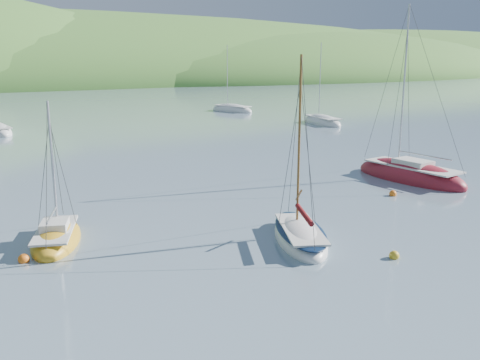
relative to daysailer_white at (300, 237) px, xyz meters
name	(u,v)px	position (x,y,z in m)	size (l,w,h in m)	color
ground	(345,284)	(-1.07, -4.98, -0.22)	(700.00, 700.00, 0.00)	slate
daysailer_white	(300,237)	(0.00, 0.00, 0.00)	(4.21, 6.53, 9.42)	white
sloop_red	(410,176)	(13.87, 7.33, 0.02)	(4.48, 9.24, 13.10)	maroon
sailboat_yellow	(56,239)	(-10.60, 4.99, -0.04)	(3.62, 5.91, 7.33)	gold
distant_sloop_b	(232,110)	(21.64, 53.56, -0.03)	(5.51, 7.99, 10.79)	white
distant_sloop_d	(322,122)	(25.70, 35.34, -0.03)	(3.21, 7.81, 10.91)	white
mooring_buoys	(269,232)	(-0.89, 1.50, -0.10)	(22.47, 8.68, 0.50)	gold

